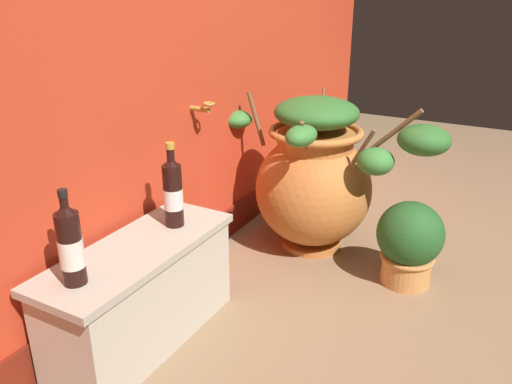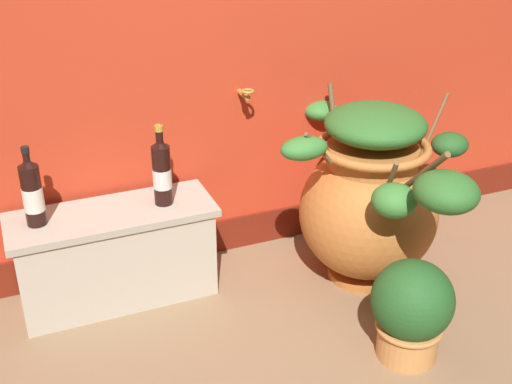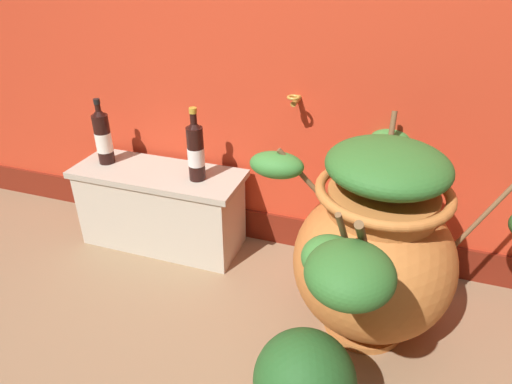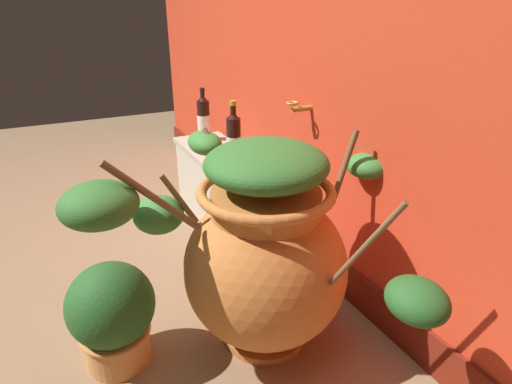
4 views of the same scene
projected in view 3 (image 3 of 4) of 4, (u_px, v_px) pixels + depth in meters
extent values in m
cube|color=maroon|center=(290.00, 231.00, 2.29)|extent=(4.40, 0.02, 0.16)
cylinder|color=#B28433|center=(296.00, 101.00, 1.91)|extent=(0.02, 0.10, 0.02)
torus|color=#B28433|center=(293.00, 97.00, 1.85)|extent=(0.06, 0.06, 0.01)
cylinder|color=#C17033|center=(363.00, 321.00, 1.84)|extent=(0.32, 0.32, 0.03)
ellipsoid|color=#C17033|center=(372.00, 262.00, 1.69)|extent=(0.60, 0.60, 0.58)
cylinder|color=#C17033|center=(382.00, 204.00, 1.56)|extent=(0.38, 0.38, 0.10)
torus|color=#C17033|center=(384.00, 191.00, 1.54)|extent=(0.48, 0.48, 0.04)
cylinder|color=brown|center=(363.00, 240.00, 1.22)|extent=(0.04, 0.28, 0.28)
ellipsoid|color=#2D6628|center=(350.00, 274.00, 1.09)|extent=(0.22, 0.23, 0.14)
cylinder|color=brown|center=(389.00, 147.00, 1.80)|extent=(0.02, 0.11, 0.28)
ellipsoid|color=#387A33|center=(390.00, 140.00, 1.90)|extent=(0.17, 0.16, 0.09)
cylinder|color=brown|center=(299.00, 171.00, 1.54)|extent=(0.15, 0.05, 0.17)
ellipsoid|color=#387A33|center=(277.00, 165.00, 1.53)|extent=(0.19, 0.13, 0.09)
cylinder|color=brown|center=(494.00, 205.00, 1.56)|extent=(0.21, 0.08, 0.36)
cylinder|color=brown|center=(343.00, 232.00, 1.34)|extent=(0.05, 0.12, 0.19)
ellipsoid|color=#387A33|center=(330.00, 258.00, 1.32)|extent=(0.17, 0.17, 0.12)
ellipsoid|color=#2D6628|center=(388.00, 166.00, 1.49)|extent=(0.42, 0.42, 0.15)
cube|color=beige|center=(161.00, 208.00, 2.26)|extent=(0.79, 0.30, 0.41)
cube|color=#AEA592|center=(157.00, 174.00, 2.16)|extent=(0.84, 0.32, 0.03)
cylinder|color=black|center=(196.00, 154.00, 2.02)|extent=(0.08, 0.08, 0.25)
cone|color=black|center=(194.00, 125.00, 1.96)|extent=(0.08, 0.08, 0.04)
cylinder|color=black|center=(193.00, 118.00, 1.94)|extent=(0.03, 0.03, 0.09)
cylinder|color=#B7932D|center=(193.00, 110.00, 1.92)|extent=(0.03, 0.03, 0.02)
cylinder|color=silver|center=(196.00, 156.00, 2.03)|extent=(0.08, 0.08, 0.08)
cylinder|color=black|center=(103.00, 139.00, 2.18)|extent=(0.08, 0.08, 0.25)
cone|color=black|center=(99.00, 112.00, 2.12)|extent=(0.08, 0.08, 0.04)
cylinder|color=black|center=(98.00, 107.00, 2.10)|extent=(0.03, 0.03, 0.08)
cylinder|color=black|center=(97.00, 101.00, 2.09)|extent=(0.03, 0.03, 0.02)
cylinder|color=white|center=(104.00, 142.00, 2.19)|extent=(0.08, 0.08, 0.10)
ellipsoid|color=#235623|center=(304.00, 381.00, 1.31)|extent=(0.30, 0.31, 0.30)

